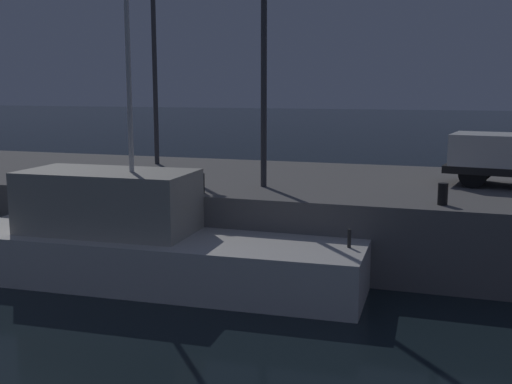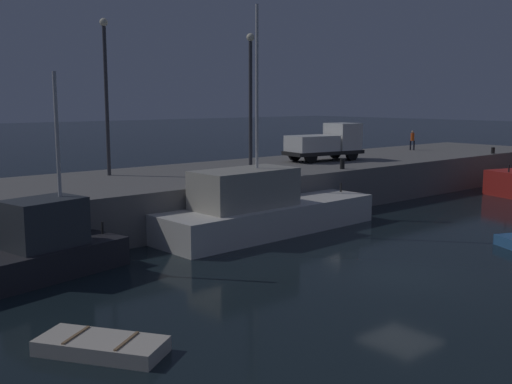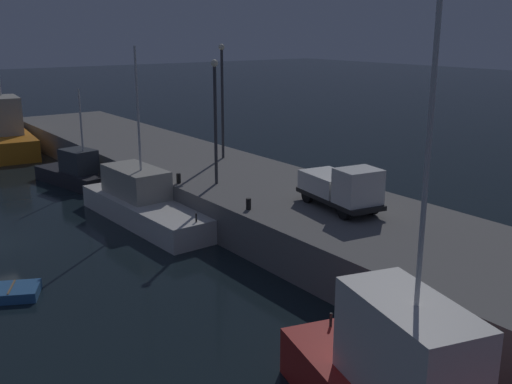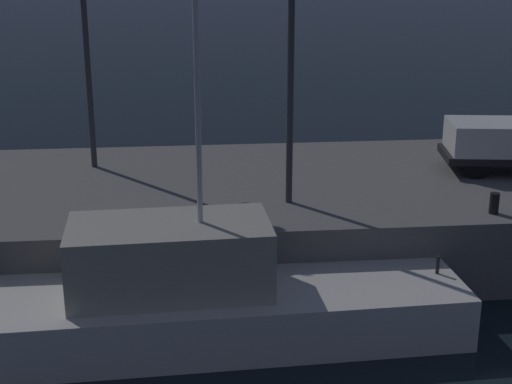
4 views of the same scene
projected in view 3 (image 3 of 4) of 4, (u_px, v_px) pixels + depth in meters
pier_quay at (220, 185)px, 42.01m from camera, size 68.31×9.72×2.36m
fishing_boat_blue at (6, 134)px, 58.50m from camera, size 13.00×5.40×13.92m
fishing_boat_white at (145, 203)px, 37.84m from camera, size 12.20×4.04×10.82m
fishing_boat_orange at (75, 172)px, 46.57m from camera, size 7.91×4.02×7.49m
lamp_post_west at (222, 93)px, 44.00m from camera, size 0.44×0.44×8.37m
lamp_post_east at (215, 112)px, 36.59m from camera, size 0.44×0.44×7.66m
utility_truck at (342, 187)px, 32.02m from camera, size 5.70×2.91×2.51m
bollard_west at (249, 204)px, 32.25m from camera, size 0.28×0.28×0.62m
bollard_central at (179, 178)px, 37.79m from camera, size 0.28×0.28×0.62m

